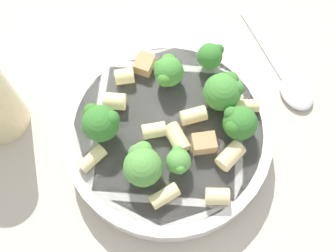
{
  "coord_description": "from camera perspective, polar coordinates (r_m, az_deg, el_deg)",
  "views": [
    {
      "loc": [
        0.14,
        0.07,
        0.45
      ],
      "look_at": [
        0.0,
        0.0,
        0.05
      ],
      "focal_mm": 45.0,
      "sensor_mm": 36.0,
      "label": 1
    }
  ],
  "objects": [
    {
      "name": "ground_plane",
      "position": [
        0.48,
        0.0,
        -2.17
      ],
      "size": [
        2.0,
        2.0,
        0.0
      ],
      "primitive_type": "plane",
      "color": "#BCB29E"
    },
    {
      "name": "pasta_bowl",
      "position": [
        0.46,
        0.0,
        -1.22
      ],
      "size": [
        0.22,
        0.22,
        0.04
      ],
      "color": "silver",
      "rests_on": "ground_plane"
    },
    {
      "name": "broccoli_floret_0",
      "position": [
        0.41,
        -3.59,
        -5.2
      ],
      "size": [
        0.04,
        0.04,
        0.04
      ],
      "color": "#9EC175",
      "rests_on": "pasta_bowl"
    },
    {
      "name": "broccoli_floret_1",
      "position": [
        0.42,
        -9.12,
        0.51
      ],
      "size": [
        0.04,
        0.04,
        0.05
      ],
      "color": "#84AD60",
      "rests_on": "pasta_bowl"
    },
    {
      "name": "broccoli_floret_2",
      "position": [
        0.45,
        -0.03,
        7.5
      ],
      "size": [
        0.04,
        0.03,
        0.04
      ],
      "color": "#93B766",
      "rests_on": "pasta_bowl"
    },
    {
      "name": "broccoli_floret_3",
      "position": [
        0.43,
        9.56,
        0.4
      ],
      "size": [
        0.04,
        0.04,
        0.04
      ],
      "color": "#9EC175",
      "rests_on": "pasta_bowl"
    },
    {
      "name": "broccoli_floret_4",
      "position": [
        0.44,
        7.53,
        4.73
      ],
      "size": [
        0.04,
        0.04,
        0.04
      ],
      "color": "#93B766",
      "rests_on": "pasta_bowl"
    },
    {
      "name": "broccoli_floret_5",
      "position": [
        0.41,
        1.43,
        -4.73
      ],
      "size": [
        0.03,
        0.02,
        0.03
      ],
      "color": "#84AD60",
      "rests_on": "pasta_bowl"
    },
    {
      "name": "broccoli_floret_6",
      "position": [
        0.46,
        5.69,
        9.41
      ],
      "size": [
        0.03,
        0.03,
        0.03
      ],
      "color": "#84AD60",
      "rests_on": "pasta_bowl"
    },
    {
      "name": "rigatoni_0",
      "position": [
        0.42,
        6.71,
        -9.44
      ],
      "size": [
        0.02,
        0.03,
        0.02
      ],
      "primitive_type": "cylinder",
      "rotation": [
        1.57,
        0.0,
        0.45
      ],
      "color": "beige",
      "rests_on": "pasta_bowl"
    },
    {
      "name": "rigatoni_1",
      "position": [
        0.46,
        -5.9,
        6.7
      ],
      "size": [
        0.03,
        0.03,
        0.02
      ],
      "primitive_type": "cylinder",
      "rotation": [
        1.57,
        0.0,
        0.61
      ],
      "color": "beige",
      "rests_on": "pasta_bowl"
    },
    {
      "name": "rigatoni_2",
      "position": [
        0.45,
        -7.36,
        3.15
      ],
      "size": [
        0.03,
        0.03,
        0.02
      ],
      "primitive_type": "cylinder",
      "rotation": [
        1.57,
        0.0,
        0.4
      ],
      "color": "beige",
      "rests_on": "pasta_bowl"
    },
    {
      "name": "rigatoni_3",
      "position": [
        0.43,
        8.31,
        -4.31
      ],
      "size": [
        0.03,
        0.03,
        0.02
      ],
      "primitive_type": "cylinder",
      "rotation": [
        1.57,
        0.0,
        1.28
      ],
      "color": "beige",
      "rests_on": "pasta_bowl"
    },
    {
      "name": "rigatoni_4",
      "position": [
        0.44,
        3.48,
        1.42
      ],
      "size": [
        0.03,
        0.03,
        0.02
      ],
      "primitive_type": "cylinder",
      "rotation": [
        1.57,
        0.0,
        0.74
      ],
      "color": "beige",
      "rests_on": "pasta_bowl"
    },
    {
      "name": "rigatoni_5",
      "position": [
        0.45,
        10.59,
        2.7
      ],
      "size": [
        0.02,
        0.03,
        0.01
      ],
      "primitive_type": "cylinder",
      "rotation": [
        1.57,
        0.0,
        0.48
      ],
      "color": "beige",
      "rests_on": "pasta_bowl"
    },
    {
      "name": "rigatoni_6",
      "position": [
        0.43,
        1.23,
        -1.65
      ],
      "size": [
        0.03,
        0.03,
        0.02
      ],
      "primitive_type": "cylinder",
      "rotation": [
        1.57,
        0.0,
        2.53
      ],
      "color": "beige",
      "rests_on": "pasta_bowl"
    },
    {
      "name": "rigatoni_7",
      "position": [
        0.41,
        -0.47,
        -9.45
      ],
      "size": [
        0.03,
        0.03,
        0.01
      ],
      "primitive_type": "cylinder",
      "rotation": [
        1.57,
        0.0,
        1.02
      ],
      "color": "beige",
      "rests_on": "pasta_bowl"
    },
    {
      "name": "rigatoni_8",
      "position": [
        0.43,
        -10.22,
        -4.38
      ],
      "size": [
        0.03,
        0.02,
        0.01
      ],
      "primitive_type": "cylinder",
      "rotation": [
        1.57,
        0.0,
        1.25
      ],
      "color": "beige",
      "rests_on": "pasta_bowl"
    },
    {
      "name": "rigatoni_9",
      "position": [
        0.43,
        -1.9,
        -0.6
      ],
      "size": [
        0.03,
        0.03,
        0.02
      ],
      "primitive_type": "cylinder",
      "rotation": [
        1.57,
        0.0,
        0.65
      ],
      "color": "beige",
      "rests_on": "pasta_bowl"
    },
    {
      "name": "chicken_chunk_0",
      "position": [
        0.47,
        -3.22,
        8.38
      ],
      "size": [
        0.02,
        0.02,
        0.02
      ],
      "primitive_type": "cube",
      "rotation": [
        0.0,
        0.0,
        0.11
      ],
      "color": "tan",
      "rests_on": "pasta_bowl"
    },
    {
      "name": "chicken_chunk_1",
      "position": [
        0.43,
        4.95,
        -2.19
      ],
      "size": [
        0.03,
        0.03,
        0.02
      ],
      "primitive_type": "cube",
      "rotation": [
        0.0,
        0.0,
        2.17
      ],
      "color": "tan",
      "rests_on": "pasta_bowl"
    },
    {
      "name": "spoon",
      "position": [
        0.53,
        15.92,
        6.11
      ],
      "size": [
        0.11,
        0.13,
        0.01
      ],
      "color": "silver",
      "rests_on": "ground_plane"
    }
  ]
}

